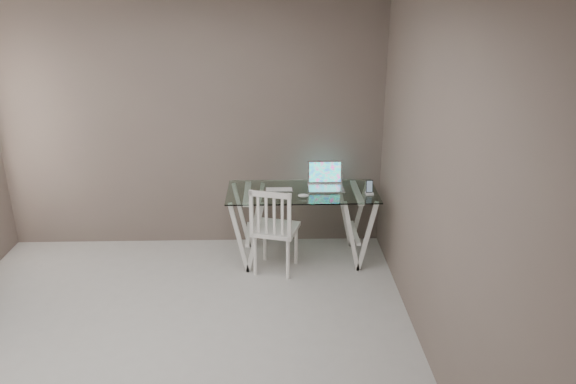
% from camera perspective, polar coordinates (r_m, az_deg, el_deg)
% --- Properties ---
extents(room, '(4.50, 4.52, 2.71)m').
position_cam_1_polar(room, '(3.74, -15.57, 4.45)').
color(room, '#AAA8A3').
rests_on(room, ground).
extents(desk, '(1.50, 0.70, 0.75)m').
position_cam_1_polar(desk, '(5.75, 1.41, -3.30)').
color(desk, silver).
rests_on(desk, ground).
extents(chair, '(0.50, 0.50, 0.89)m').
position_cam_1_polar(chair, '(5.42, -1.46, -3.56)').
color(chair, white).
rests_on(chair, ground).
extents(laptop, '(0.36, 0.29, 0.25)m').
position_cam_1_polar(laptop, '(5.72, 3.83, 1.09)').
color(laptop, silver).
rests_on(laptop, desk).
extents(keyboard, '(0.28, 0.12, 0.01)m').
position_cam_1_polar(keyboard, '(5.64, -0.91, 0.24)').
color(keyboard, silver).
rests_on(keyboard, desk).
extents(mouse, '(0.10, 0.06, 0.03)m').
position_cam_1_polar(mouse, '(5.45, 1.56, -0.36)').
color(mouse, silver).
rests_on(mouse, desk).
extents(phone_dock, '(0.08, 0.08, 0.14)m').
position_cam_1_polar(phone_dock, '(5.57, 8.26, 0.16)').
color(phone_dock, white).
rests_on(phone_dock, desk).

